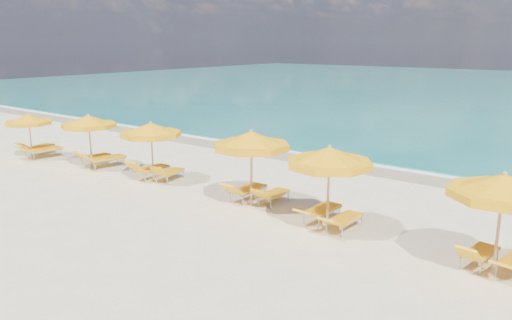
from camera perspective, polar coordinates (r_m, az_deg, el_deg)
The scene contains 21 objects.
ground_plane at distance 16.88m, azimuth -3.10°, elevation -4.91°, with size 120.00×120.00×0.00m, color beige.
wet_sand_band at distance 22.80m, azimuth 9.04°, elevation -0.19°, with size 120.00×2.60×0.01m, color tan.
foam_line at distance 23.49m, azimuth 9.98°, elevation 0.17°, with size 120.00×1.20×0.03m, color white.
whitecap_near at distance 33.89m, azimuth 7.90°, elevation 4.31°, with size 14.00×0.36×0.05m, color white.
umbrella_1 at distance 25.16m, azimuth -24.55°, elevation 4.21°, with size 2.39×2.39×2.11m.
umbrella_2 at distance 22.28m, azimuth -18.59°, elevation 4.16°, with size 2.30×2.30×2.33m.
umbrella_3 at distance 19.40m, azimuth -11.91°, elevation 3.35°, with size 2.70×2.70×2.35m.
umbrella_4 at distance 16.01m, azimuth -0.54°, elevation 2.18°, with size 3.25×3.25×2.56m.
umbrella_5 at distance 14.08m, azimuth 8.38°, elevation 0.26°, with size 2.95×2.95×2.50m.
umbrella_6 at distance 12.49m, azimuth 26.42°, elevation -2.79°, with size 3.08×3.08×2.49m.
lounger_1_left at distance 26.15m, azimuth -23.59°, elevation 1.08°, with size 0.85×1.87×0.77m.
lounger_1_right at distance 25.17m, azimuth -23.06°, elevation 0.73°, with size 0.88×2.07×0.74m.
lounger_2_left at distance 23.23m, azimuth -17.90°, elevation 0.08°, with size 0.56×1.63×0.72m.
lounger_2_right at distance 22.36m, azimuth -16.80°, elevation -0.23°, with size 1.04×2.10×0.88m.
lounger_3_left at distance 20.20m, azimuth -11.91°, elevation -1.41°, with size 0.68×1.83×0.90m.
lounger_3_right at distance 19.72m, azimuth -9.84°, elevation -1.76°, with size 0.86×1.68×0.79m.
lounger_4_left at distance 17.12m, azimuth -1.05°, elevation -3.83°, with size 0.65×1.86×0.82m.
lounger_4_right at distance 16.71m, azimuth 1.93°, elevation -4.36°, with size 0.62×1.67×0.75m.
lounger_5_left at distance 15.24m, azimuth 7.47°, elevation -6.20°, with size 0.66×1.88×0.67m.
lounger_5_right at distance 14.64m, azimuth 9.98°, elevation -7.18°, with size 0.63×1.76×0.67m.
lounger_6_left at distance 13.43m, azimuth 24.11°, elevation -10.17°, with size 0.74×1.62×0.75m.
Camera 1 is at (10.44, -12.16, 5.31)m, focal length 35.00 mm.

